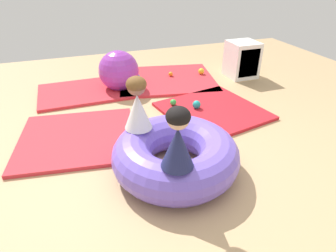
# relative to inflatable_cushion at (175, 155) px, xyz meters

# --- Properties ---
(ground_plane) EXTENTS (8.00, 8.00, 0.00)m
(ground_plane) POSITION_rel_inflatable_cushion_xyz_m (0.03, -0.01, -0.18)
(ground_plane) COLOR tan
(gym_mat_center_rear) EXTENTS (1.33, 0.93, 0.04)m
(gym_mat_center_rear) POSITION_rel_inflatable_cushion_xyz_m (-0.59, 2.09, -0.16)
(gym_mat_center_rear) COLOR red
(gym_mat_center_rear) RESTS_ON ground
(gym_mat_far_left) EXTENTS (1.33, 1.33, 0.04)m
(gym_mat_far_left) POSITION_rel_inflatable_cushion_xyz_m (0.85, 0.93, -0.16)
(gym_mat_far_left) COLOR red
(gym_mat_far_left) RESTS_ON ground
(gym_mat_near_right) EXTENTS (1.35, 1.28, 0.04)m
(gym_mat_near_right) POSITION_rel_inflatable_cushion_xyz_m (-0.80, 0.85, -0.16)
(gym_mat_near_right) COLOR red
(gym_mat_near_right) RESTS_ON ground
(gym_mat_front) EXTENTS (1.69, 1.51, 0.04)m
(gym_mat_front) POSITION_rel_inflatable_cushion_xyz_m (0.66, 2.15, -0.16)
(gym_mat_front) COLOR red
(gym_mat_front) RESTS_ON ground
(inflatable_cushion) EXTENTS (1.13, 1.13, 0.35)m
(inflatable_cushion) POSITION_rel_inflatable_cushion_xyz_m (0.00, 0.00, 0.00)
(inflatable_cushion) COLOR #7056D1
(inflatable_cushion) RESTS_ON ground
(child_in_white) EXTENTS (0.35, 0.35, 0.49)m
(child_in_white) POSITION_rel_inflatable_cushion_xyz_m (-0.25, 0.28, 0.41)
(child_in_white) COLOR white
(child_in_white) RESTS_ON inflatable_cushion
(child_in_navy) EXTENTS (0.32, 0.32, 0.48)m
(child_in_navy) POSITION_rel_inflatable_cushion_xyz_m (-0.12, -0.36, 0.41)
(child_in_navy) COLOR navy
(child_in_navy) RESTS_ON inflatable_cushion
(play_ball_blue) EXTENTS (0.09, 0.09, 0.09)m
(play_ball_blue) POSITION_rel_inflatable_cushion_xyz_m (0.21, 2.25, -0.09)
(play_ball_blue) COLOR blue
(play_ball_blue) RESTS_ON gym_mat_front
(play_ball_teal) EXTENTS (0.10, 0.10, 0.10)m
(play_ball_teal) POSITION_rel_inflatable_cushion_xyz_m (0.67, 1.03, -0.09)
(play_ball_teal) COLOR teal
(play_ball_teal) RESTS_ON gym_mat_far_left
(play_ball_pink) EXTENTS (0.07, 0.07, 0.07)m
(play_ball_pink) POSITION_rel_inflatable_cushion_xyz_m (0.25, 2.61, -0.10)
(play_ball_pink) COLOR pink
(play_ball_pink) RESTS_ON gym_mat_front
(play_ball_red) EXTENTS (0.10, 0.10, 0.10)m
(play_ball_red) POSITION_rel_inflatable_cushion_xyz_m (-0.11, 2.01, -0.09)
(play_ball_red) COLOR red
(play_ball_red) RESTS_ON gym_mat_center_rear
(play_ball_yellow) EXTENTS (0.10, 0.10, 0.10)m
(play_ball_yellow) POSITION_rel_inflatable_cushion_xyz_m (1.26, 2.15, -0.09)
(play_ball_yellow) COLOR yellow
(play_ball_yellow) RESTS_ON gym_mat_front
(play_ball_green) EXTENTS (0.08, 0.08, 0.08)m
(play_ball_green) POSITION_rel_inflatable_cushion_xyz_m (0.43, 1.21, -0.10)
(play_ball_green) COLOR green
(play_ball_green) RESTS_ON gym_mat_far_left
(play_ball_orange) EXTENTS (0.07, 0.07, 0.07)m
(play_ball_orange) POSITION_rel_inflatable_cushion_xyz_m (0.76, 2.22, -0.10)
(play_ball_orange) COLOR orange
(play_ball_orange) RESTS_ON gym_mat_front
(exercise_ball_large) EXTENTS (0.58, 0.58, 0.58)m
(exercise_ball_large) POSITION_rel_inflatable_cushion_xyz_m (-0.10, 2.04, 0.11)
(exercise_ball_large) COLOR purple
(exercise_ball_large) RESTS_ON ground
(storage_cube) EXTENTS (0.44, 0.44, 0.56)m
(storage_cube) POSITION_rel_inflatable_cushion_xyz_m (1.88, 1.93, 0.10)
(storage_cube) COLOR white
(storage_cube) RESTS_ON ground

